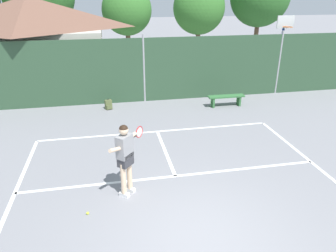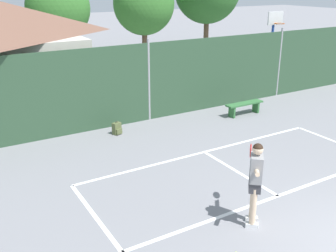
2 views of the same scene
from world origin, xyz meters
name	(u,v)px [view 1 (image 1 of 2)]	position (x,y,z in m)	size (l,w,h in m)	color
ground_plane	(202,241)	(0.00, 0.00, 0.00)	(120.00, 120.00, 0.00)	gray
court_markings	(193,220)	(0.00, 0.65, 0.00)	(8.30, 11.10, 0.01)	white
chainlink_fence	(144,71)	(0.00, 9.00, 1.41)	(26.09, 0.09, 2.98)	#2D4C33
basketball_hoop	(282,41)	(7.27, 10.25, 2.31)	(0.90, 0.67, 3.55)	#284CB2
clubhouse_building	(33,42)	(-5.11, 12.39, 2.31)	(7.28, 5.48, 4.46)	beige
tennis_player	(125,154)	(-1.33, 1.93, 1.11)	(0.91, 1.19, 1.85)	silver
tennis_ball	(88,213)	(-2.28, 1.30, 0.03)	(0.07, 0.07, 0.07)	#CCE033
backpack_olive	(109,105)	(-1.66, 8.22, 0.19)	(0.32, 0.30, 0.46)	#566038
courtside_bench	(226,98)	(3.39, 7.61, 0.36)	(1.60, 0.36, 0.48)	#336B38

